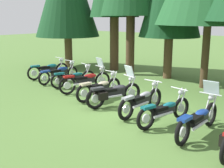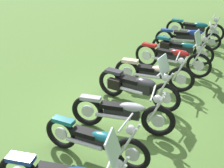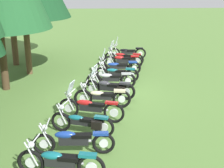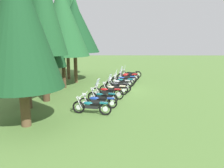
% 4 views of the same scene
% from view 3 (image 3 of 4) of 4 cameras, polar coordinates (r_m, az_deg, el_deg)
% --- Properties ---
extents(ground_plane, '(80.00, 80.00, 0.00)m').
position_cam_3_polar(ground_plane, '(13.85, -0.82, -1.68)').
color(ground_plane, '#547A38').
extents(motorcycle_0, '(0.75, 2.25, 1.01)m').
position_cam_3_polar(motorcycle_0, '(8.21, -9.34, -13.56)').
color(motorcycle_0, black).
rests_on(motorcycle_0, ground_plane).
extents(motorcycle_1, '(0.69, 2.34, 0.98)m').
position_cam_3_polar(motorcycle_1, '(9.16, -7.05, -9.92)').
color(motorcycle_1, black).
rests_on(motorcycle_1, ground_plane).
extents(motorcycle_2, '(0.97, 2.06, 0.99)m').
position_cam_3_polar(motorcycle_2, '(10.21, -5.13, -6.81)').
color(motorcycle_2, black).
rests_on(motorcycle_2, ground_plane).
extents(motorcycle_3, '(0.91, 2.32, 1.38)m').
position_cam_3_polar(motorcycle_3, '(11.15, -4.00, -4.18)').
color(motorcycle_3, black).
rests_on(motorcycle_3, ground_plane).
extents(motorcycle_4, '(0.65, 2.20, 1.01)m').
position_cam_3_polar(motorcycle_4, '(12.24, -1.79, -2.25)').
color(motorcycle_4, black).
rests_on(motorcycle_4, ground_plane).
extents(motorcycle_5, '(0.96, 2.15, 1.38)m').
position_cam_3_polar(motorcycle_5, '(13.14, -0.45, -0.60)').
color(motorcycle_5, black).
rests_on(motorcycle_5, ground_plane).
extents(motorcycle_6, '(0.68, 2.26, 1.01)m').
position_cam_3_polar(motorcycle_6, '(14.34, -0.25, 0.90)').
color(motorcycle_6, black).
rests_on(motorcycle_6, ground_plane).
extents(motorcycle_7, '(0.74, 2.14, 0.99)m').
position_cam_3_polar(motorcycle_7, '(15.34, 0.75, 2.00)').
color(motorcycle_7, black).
rests_on(motorcycle_7, ground_plane).
extents(motorcycle_8, '(0.63, 2.40, 1.36)m').
position_cam_3_polar(motorcycle_8, '(16.37, 0.95, 3.19)').
color(motorcycle_8, black).
rests_on(motorcycle_8, ground_plane).
extents(motorcycle_9, '(0.69, 2.19, 1.01)m').
position_cam_3_polar(motorcycle_9, '(17.51, 2.09, 4.23)').
color(motorcycle_9, black).
rests_on(motorcycle_9, ground_plane).
extents(motorcycle_10, '(1.04, 2.23, 1.34)m').
position_cam_3_polar(motorcycle_10, '(18.42, 2.03, 4.92)').
color(motorcycle_10, black).
rests_on(motorcycle_10, ground_plane).
extents(motorcycle_11, '(0.74, 2.28, 1.36)m').
position_cam_3_polar(motorcycle_11, '(19.64, 2.71, 5.77)').
color(motorcycle_11, black).
rests_on(motorcycle_11, ground_plane).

